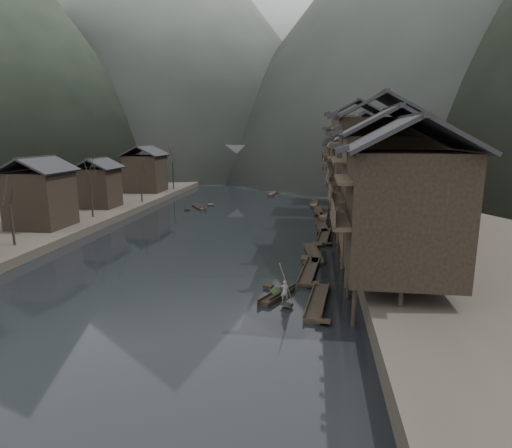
# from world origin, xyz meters

# --- Properties ---
(water) EXTENTS (300.00, 300.00, 0.00)m
(water) POSITION_xyz_m (0.00, 0.00, 0.00)
(water) COLOR black
(water) RESTS_ON ground
(right_bank) EXTENTS (40.00, 200.00, 1.80)m
(right_bank) POSITION_xyz_m (35.00, 40.00, 0.90)
(right_bank) COLOR #2D2823
(right_bank) RESTS_ON ground
(left_bank) EXTENTS (40.00, 200.00, 1.20)m
(left_bank) POSITION_xyz_m (-35.00, 40.00, 0.60)
(left_bank) COLOR #2D2823
(left_bank) RESTS_ON ground
(stilt_houses) EXTENTS (9.00, 67.60, 16.82)m
(stilt_houses) POSITION_xyz_m (17.28, 19.42, 9.03)
(stilt_houses) COLOR black
(stilt_houses) RESTS_ON ground
(left_houses) EXTENTS (8.10, 53.20, 8.73)m
(left_houses) POSITION_xyz_m (-20.50, 20.12, 5.66)
(left_houses) COLOR black
(left_houses) RESTS_ON left_bank
(bare_trees) EXTENTS (3.75, 60.81, 7.50)m
(bare_trees) POSITION_xyz_m (-17.00, 21.53, 6.16)
(bare_trees) COLOR black
(bare_trees) RESTS_ON left_bank
(moored_sampans) EXTENTS (3.34, 51.05, 0.47)m
(moored_sampans) POSITION_xyz_m (12.08, 14.48, 0.20)
(moored_sampans) COLOR black
(moored_sampans) RESTS_ON water
(midriver_boats) EXTENTS (13.69, 37.10, 0.45)m
(midriver_boats) POSITION_xyz_m (-0.15, 46.25, 0.20)
(midriver_boats) COLOR black
(midriver_boats) RESTS_ON water
(stone_bridge) EXTENTS (40.00, 6.00, 9.00)m
(stone_bridge) POSITION_xyz_m (-0.00, 72.00, 5.11)
(stone_bridge) COLOR #4C4C4F
(stone_bridge) RESTS_ON ground
(hills) EXTENTS (320.00, 380.00, 116.64)m
(hills) POSITION_xyz_m (6.40, 166.16, 55.05)
(hills) COLOR black
(hills) RESTS_ON ground
(hero_sampan) EXTENTS (2.59, 4.29, 0.43)m
(hero_sampan) POSITION_xyz_m (9.03, -6.23, 0.20)
(hero_sampan) COLOR black
(hero_sampan) RESTS_ON water
(cargo_heap) EXTENTS (0.97, 1.27, 0.58)m
(cargo_heap) POSITION_xyz_m (8.94, -6.05, 0.72)
(cargo_heap) COLOR black
(cargo_heap) RESTS_ON hero_sampan
(boatman) EXTENTS (0.61, 0.41, 1.67)m
(boatman) POSITION_xyz_m (9.70, -7.62, 1.26)
(boatman) COLOR slate
(boatman) RESTS_ON hero_sampan
(bamboo_pole) EXTENTS (1.14, 1.88, 4.12)m
(bamboo_pole) POSITION_xyz_m (9.90, -7.62, 4.16)
(bamboo_pole) COLOR #8C7A51
(bamboo_pole) RESTS_ON boatman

